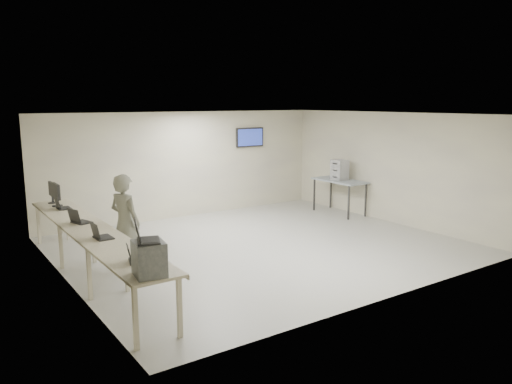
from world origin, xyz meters
TOP-DOWN VIEW (x-y plane):
  - room at (0.03, 0.06)m, footprint 8.01×7.01m
  - workbench at (-3.59, 0.00)m, footprint 0.76×6.00m
  - equipment_box at (-3.65, -2.75)m, footprint 0.43×0.47m
  - laptop_on_box at (-3.71, -2.75)m, footprint 0.42×0.45m
  - laptop_0 at (-3.62, -2.14)m, footprint 0.34×0.37m
  - laptop_1 at (-3.64, -0.70)m, footprint 0.30×0.36m
  - laptop_2 at (-3.64, 0.56)m, footprint 0.38×0.41m
  - laptop_3 at (-3.60, 1.98)m, footprint 0.29×0.35m
  - monitor_near at (-3.60, 2.33)m, footprint 0.21×0.48m
  - monitor_far at (-3.60, 2.72)m, footprint 0.20×0.46m
  - soldier at (-2.94, 0.09)m, footprint 0.66×0.77m
  - side_table at (3.60, 1.38)m, footprint 0.73×1.57m
  - storage_bins at (3.58, 1.38)m, footprint 0.35×0.39m

SIDE VIEW (x-z plane):
  - workbench at x=-3.59m, z-range 0.38..1.28m
  - side_table at x=3.60m, z-range 0.40..1.34m
  - soldier at x=-2.94m, z-range 0.00..1.80m
  - laptop_0 at x=-3.62m, z-range 0.84..1.09m
  - laptop_3 at x=-3.60m, z-range 0.83..1.11m
  - laptop_1 at x=-3.64m, z-range 0.83..1.11m
  - laptop_2 at x=-3.64m, z-range 0.83..1.11m
  - equipment_box at x=-3.65m, z-range 0.90..1.34m
  - monitor_far at x=-3.60m, z-range 0.95..1.40m
  - monitor_near at x=-3.60m, z-range 0.95..1.43m
  - storage_bins at x=3.58m, z-range 0.94..1.50m
  - room at x=0.03m, z-range 0.01..2.82m
  - laptop_on_box at x=-3.71m, z-range 1.27..1.56m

